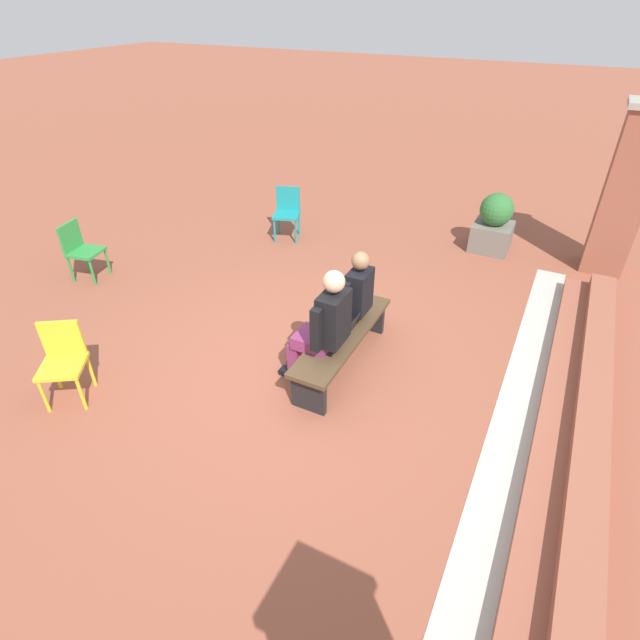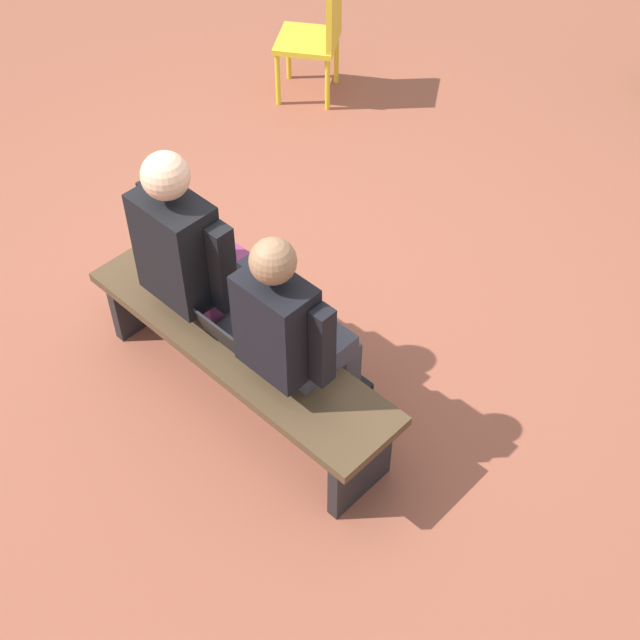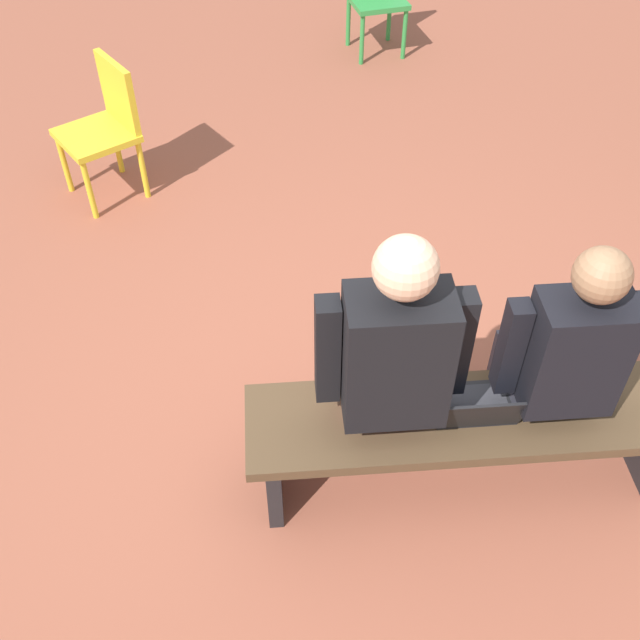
% 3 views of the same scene
% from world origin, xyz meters
% --- Properties ---
extents(ground_plane, '(60.00, 60.00, 0.00)m').
position_xyz_m(ground_plane, '(0.00, 0.00, 0.00)').
color(ground_plane, brown).
extents(concrete_strip, '(6.93, 0.40, 0.01)m').
position_xyz_m(concrete_strip, '(-0.37, 2.22, 0.00)').
color(concrete_strip, '#B7B2A8').
rests_on(concrete_strip, ground).
extents(brick_steps, '(6.13, 0.60, 0.30)m').
position_xyz_m(brick_steps, '(-0.37, 2.77, 0.12)').
color(brick_steps, '#93513D').
rests_on(brick_steps, ground).
extents(brick_pillar_left_of_steps, '(0.64, 0.64, 2.39)m').
position_xyz_m(brick_pillar_left_of_steps, '(-4.31, 2.86, 1.21)').
color(brick_pillar_left_of_steps, '#93513D').
rests_on(brick_pillar_left_of_steps, ground).
extents(bench, '(1.80, 0.44, 0.45)m').
position_xyz_m(bench, '(-0.37, 0.33, 0.35)').
color(bench, '#4C3823').
rests_on(bench, ground).
extents(person_student, '(0.51, 0.64, 1.29)m').
position_xyz_m(person_student, '(-0.69, 0.26, 0.70)').
color(person_student, '#383842').
rests_on(person_student, ground).
extents(person_adult, '(0.56, 0.71, 1.38)m').
position_xyz_m(person_adult, '(-0.03, 0.26, 0.73)').
color(person_adult, '#7F2D5B').
rests_on(person_adult, ground).
extents(laptop, '(0.32, 0.29, 0.21)m').
position_xyz_m(laptop, '(-0.38, 0.34, 0.50)').
color(laptop, black).
rests_on(laptop, bench).
extents(plastic_chair_far_right, '(0.50, 0.50, 0.84)m').
position_xyz_m(plastic_chair_far_right, '(-0.54, -3.92, 0.48)').
color(plastic_chair_far_right, '#2D893D').
rests_on(plastic_chair_far_right, ground).
extents(plastic_chair_mid_courtyard, '(0.54, 0.54, 0.84)m').
position_xyz_m(plastic_chair_mid_courtyard, '(-3.16, -1.99, 0.48)').
color(plastic_chair_mid_courtyard, teal).
rests_on(plastic_chair_mid_courtyard, ground).
extents(plastic_chair_far_left, '(0.58, 0.58, 0.84)m').
position_xyz_m(plastic_chair_far_left, '(1.35, -2.01, 0.48)').
color(plastic_chair_far_left, gold).
rests_on(plastic_chair_far_left, ground).
extents(planter, '(0.60, 0.60, 0.94)m').
position_xyz_m(planter, '(-4.22, 1.21, 0.44)').
color(planter, '#6B665B').
rests_on(planter, ground).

